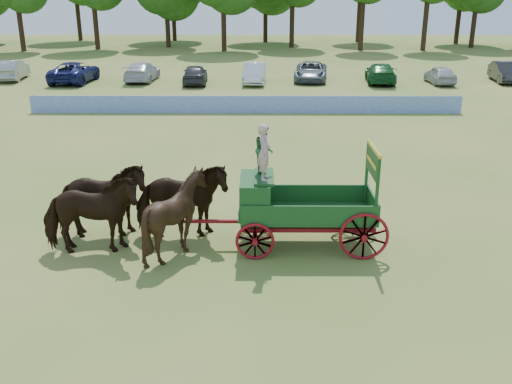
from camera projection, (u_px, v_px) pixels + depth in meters
name	position (u px, v px, depth m)	size (l,w,h in m)	color
ground	(265.00, 234.00, 17.52)	(160.00, 160.00, 0.00)	olive
horse_lead_left	(91.00, 215.00, 15.91)	(1.26, 2.76, 2.33)	black
horse_lead_right	(101.00, 201.00, 16.94)	(1.26, 2.76, 2.33)	black
horse_wheel_left	(176.00, 215.00, 15.90)	(1.89, 2.12, 2.34)	black
horse_wheel_right	(181.00, 201.00, 16.93)	(1.26, 2.76, 2.33)	black
farm_dray	(283.00, 195.00, 16.28)	(6.00, 2.00, 3.71)	maroon
sponsor_banner	(246.00, 105.00, 34.29)	(26.00, 0.08, 1.05)	#1F41AC
parked_cars	(287.00, 73.00, 45.52)	(57.63, 6.98, 1.63)	silver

